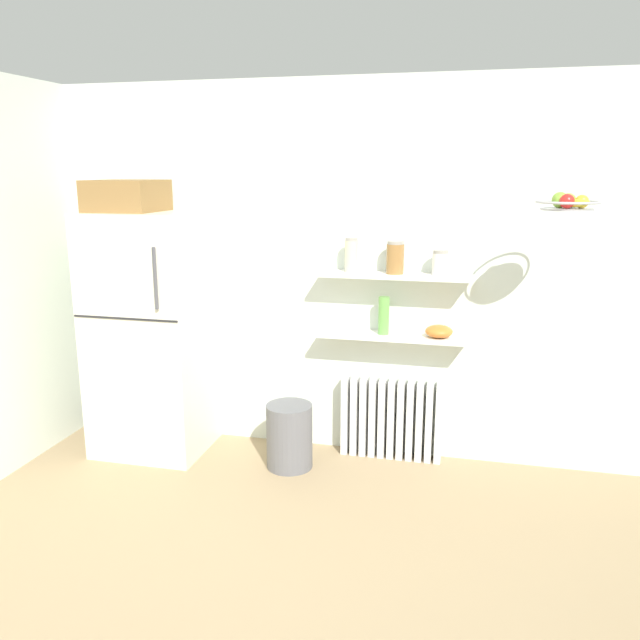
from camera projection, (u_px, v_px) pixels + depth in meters
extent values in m
plane|color=#9E8460|center=(305.00, 567.00, 3.33)|extent=(7.04, 7.04, 0.00)
cube|color=silver|center=(361.00, 272.00, 4.50)|extent=(7.04, 0.10, 2.60)
cube|color=silver|center=(151.00, 334.00, 4.58)|extent=(0.76, 0.64, 1.72)
cube|color=#262628|center=(125.00, 319.00, 4.23)|extent=(0.75, 0.01, 0.01)
cylinder|color=#4C4C51|center=(155.00, 278.00, 4.10)|extent=(0.02, 0.02, 0.40)
cube|color=olive|center=(127.00, 196.00, 4.39)|extent=(0.46, 0.45, 0.21)
cube|color=white|center=(345.00, 415.00, 4.63)|extent=(0.05, 0.12, 0.57)
cube|color=white|center=(355.00, 415.00, 4.61)|extent=(0.05, 0.12, 0.57)
cube|color=white|center=(364.00, 416.00, 4.60)|extent=(0.05, 0.12, 0.57)
cube|color=white|center=(373.00, 417.00, 4.58)|extent=(0.05, 0.12, 0.57)
cube|color=white|center=(382.00, 418.00, 4.57)|extent=(0.05, 0.12, 0.57)
cube|color=white|center=(391.00, 419.00, 4.55)|extent=(0.05, 0.12, 0.57)
cube|color=white|center=(401.00, 420.00, 4.54)|extent=(0.05, 0.12, 0.57)
cube|color=white|center=(410.00, 420.00, 4.52)|extent=(0.05, 0.12, 0.57)
cube|color=white|center=(420.00, 421.00, 4.51)|extent=(0.05, 0.12, 0.57)
cube|color=white|center=(429.00, 422.00, 4.49)|extent=(0.05, 0.12, 0.57)
cube|color=white|center=(439.00, 423.00, 4.48)|extent=(0.05, 0.12, 0.57)
cube|color=white|center=(393.00, 336.00, 4.39)|extent=(1.02, 0.22, 0.02)
cube|color=white|center=(395.00, 276.00, 4.29)|extent=(1.02, 0.22, 0.02)
cylinder|color=beige|center=(351.00, 256.00, 4.33)|extent=(0.09, 0.09, 0.21)
cylinder|color=gray|center=(352.00, 239.00, 4.30)|extent=(0.08, 0.08, 0.02)
cylinder|color=olive|center=(395.00, 259.00, 4.26)|extent=(0.12, 0.12, 0.20)
cylinder|color=gray|center=(396.00, 243.00, 4.24)|extent=(0.11, 0.11, 0.02)
cylinder|color=silver|center=(440.00, 264.00, 4.20)|extent=(0.10, 0.10, 0.15)
cylinder|color=gray|center=(441.00, 252.00, 4.18)|extent=(0.10, 0.10, 0.02)
cylinder|color=#66A84C|center=(384.00, 316.00, 4.37)|extent=(0.07, 0.07, 0.26)
ellipsoid|color=orange|center=(439.00, 331.00, 4.30)|extent=(0.18, 0.18, 0.08)
cylinder|color=slate|center=(289.00, 436.00, 4.41)|extent=(0.32, 0.32, 0.45)
torus|color=#B2B2B7|center=(567.00, 202.00, 3.55)|extent=(0.34, 0.34, 0.01)
cylinder|color=#A8A8AD|center=(567.00, 209.00, 3.56)|extent=(0.28, 0.28, 0.01)
sphere|color=gold|center=(582.00, 202.00, 3.55)|extent=(0.07, 0.07, 0.07)
sphere|color=#7FAD38|center=(568.00, 201.00, 3.58)|extent=(0.08, 0.08, 0.08)
sphere|color=#7FAD38|center=(560.00, 200.00, 3.57)|extent=(0.09, 0.09, 0.09)
sphere|color=red|center=(567.00, 201.00, 3.52)|extent=(0.08, 0.08, 0.08)
ellipsoid|color=yellow|center=(576.00, 203.00, 3.51)|extent=(0.16, 0.15, 0.06)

